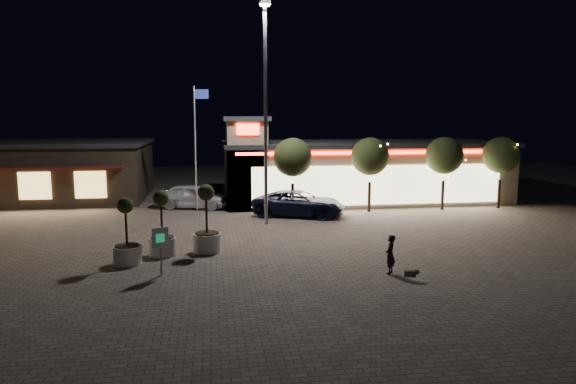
{
  "coord_description": "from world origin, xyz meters",
  "views": [
    {
      "loc": [
        -1.03,
        -20.46,
        5.97
      ],
      "look_at": [
        2.95,
        6.0,
        2.13
      ],
      "focal_mm": 32.0,
      "sensor_mm": 36.0,
      "label": 1
    }
  ],
  "objects": [
    {
      "name": "ground",
      "position": [
        0.0,
        0.0,
        0.0
      ],
      "size": [
        90.0,
        90.0,
        0.0
      ],
      "primitive_type": "plane",
      "color": "#6B6156",
      "rests_on": "ground"
    },
    {
      "name": "retail_building",
      "position": [
        9.51,
        15.82,
        2.21
      ],
      "size": [
        20.4,
        8.4,
        6.1
      ],
      "color": "tan",
      "rests_on": "ground"
    },
    {
      "name": "restaurant_building",
      "position": [
        -14.0,
        19.97,
        2.16
      ],
      "size": [
        16.4,
        11.0,
        4.3
      ],
      "color": "#382D23",
      "rests_on": "ground"
    },
    {
      "name": "floodlight_pole",
      "position": [
        2.0,
        8.0,
        7.02
      ],
      "size": [
        0.6,
        0.4,
        12.38
      ],
      "color": "gray",
      "rests_on": "ground"
    },
    {
      "name": "flagpole",
      "position": [
        -1.9,
        13.0,
        4.74
      ],
      "size": [
        0.95,
        0.1,
        8.0
      ],
      "color": "white",
      "rests_on": "ground"
    },
    {
      "name": "string_tree_a",
      "position": [
        4.0,
        11.0,
        3.56
      ],
      "size": [
        2.42,
        2.42,
        4.79
      ],
      "color": "#332319",
      "rests_on": "ground"
    },
    {
      "name": "string_tree_b",
      "position": [
        9.0,
        11.0,
        3.56
      ],
      "size": [
        2.42,
        2.42,
        4.79
      ],
      "color": "#332319",
      "rests_on": "ground"
    },
    {
      "name": "string_tree_c",
      "position": [
        14.0,
        11.0,
        3.56
      ],
      "size": [
        2.42,
        2.42,
        4.79
      ],
      "color": "#332319",
      "rests_on": "ground"
    },
    {
      "name": "string_tree_d",
      "position": [
        18.0,
        11.0,
        3.56
      ],
      "size": [
        2.42,
        2.42,
        4.79
      ],
      "color": "#332319",
      "rests_on": "ground"
    },
    {
      "name": "pickup_truck",
      "position": [
        4.3,
        10.23,
        0.79
      ],
      "size": [
        6.23,
        4.5,
        1.58
      ],
      "primitive_type": "imported",
      "rotation": [
        0.0,
        0.0,
        1.2
      ],
      "color": "black",
      "rests_on": "ground"
    },
    {
      "name": "white_sedan",
      "position": [
        -2.3,
        14.0,
        0.81
      ],
      "size": [
        5.11,
        3.14,
        1.63
      ],
      "primitive_type": "imported",
      "rotation": [
        0.0,
        0.0,
        1.3
      ],
      "color": "white",
      "rests_on": "ground"
    },
    {
      "name": "pedestrian",
      "position": [
        5.75,
        -2.01,
        0.76
      ],
      "size": [
        0.61,
        0.67,
        1.53
      ],
      "primitive_type": "imported",
      "rotation": [
        0.0,
        0.0,
        -2.14
      ],
      "color": "black",
      "rests_on": "ground"
    },
    {
      "name": "dog",
      "position": [
        6.26,
        -3.0,
        0.29
      ],
      "size": [
        0.56,
        0.29,
        0.3
      ],
      "color": "#59514C",
      "rests_on": "ground"
    },
    {
      "name": "planter_left",
      "position": [
        -3.22,
        2.08,
        0.89
      ],
      "size": [
        1.17,
        1.17,
        2.88
      ],
      "color": "silver",
      "rests_on": "ground"
    },
    {
      "name": "planter_mid",
      "position": [
        -4.53,
        0.88,
        0.86
      ],
      "size": [
        1.13,
        1.13,
        2.79
      ],
      "color": "silver",
      "rests_on": "ground"
    },
    {
      "name": "planter_right",
      "position": [
        -1.28,
        2.43,
        0.95
      ],
      "size": [
        1.25,
        1.25,
        3.06
      ],
      "color": "silver",
      "rests_on": "ground"
    },
    {
      "name": "valet_sign",
      "position": [
        -3.0,
        -0.9,
        1.31
      ],
      "size": [
        0.6,
        0.26,
        1.87
      ],
      "color": "gray",
      "rests_on": "ground"
    }
  ]
}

